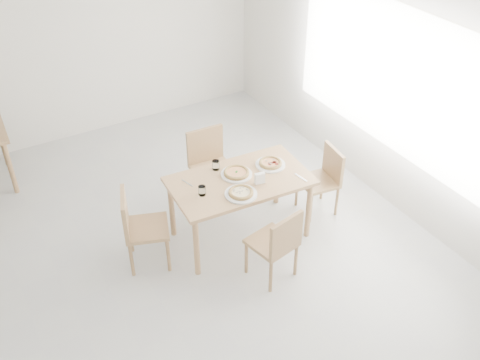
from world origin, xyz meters
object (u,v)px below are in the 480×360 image
napkin_holder (260,179)px  chair_west (138,224)px  chair_east (324,176)px  plate_margherita (236,174)px  pizza_mushroom (241,192)px  chair_south (278,242)px  main_table (240,186)px  tumbler_b (202,191)px  plate_mushroom (241,194)px  tumbler_a (216,165)px  pizza_pepperoni (270,163)px  chair_north (210,162)px  pizza_margherita (236,172)px  plate_pepperoni (270,165)px

napkin_holder → chair_west: bearing=175.8°
chair_east → plate_margherita: (-1.05, 0.16, 0.30)m
pizza_mushroom → chair_west: bearing=158.6°
chair_south → plate_margherita: (0.03, 0.84, 0.28)m
main_table → tumbler_b: bearing=-171.9°
chair_south → chair_east: bearing=-159.3°
chair_south → chair_west: (-1.07, 0.90, 0.02)m
plate_mushroom → tumbler_a: bearing=90.1°
pizza_pepperoni → tumbler_b: tumbler_b is taller
main_table → plate_margherita: plate_margherita is taller
chair_east → pizza_mushroom: pizza_mushroom is taller
chair_south → pizza_pepperoni: size_ratio=3.22×
main_table → plate_margherita: 0.13m
pizza_pepperoni → chair_north: bearing=118.3°
main_table → pizza_margherita: size_ratio=4.29×
main_table → plate_pepperoni: (0.41, 0.06, 0.10)m
plate_mushroom → plate_margherita: bearing=67.3°
plate_margherita → main_table: bearing=-96.1°
tumbler_b → chair_east: bearing=-1.4°
chair_south → pizza_margherita: 0.89m
chair_west → plate_pepperoni: chair_west is taller
chair_west → chair_north: bearing=-41.8°
chair_east → plate_mushroom: 1.23m
chair_west → pizza_pepperoni: chair_west is taller
tumbler_a → chair_east: bearing=-17.0°
tumbler_b → napkin_holder: 0.61m
chair_south → napkin_holder: napkin_holder is taller
chair_north → pizza_pepperoni: chair_north is taller
chair_south → pizza_pepperoni: bearing=-129.4°
plate_mushroom → plate_pepperoni: size_ratio=1.02×
chair_east → tumbler_b: bearing=-83.8°
pizza_mushroom → napkin_holder: 0.27m
chair_north → napkin_holder: (0.10, -0.92, 0.29)m
main_table → napkin_holder: bearing=-46.8°
chair_south → pizza_mushroom: 0.61m
main_table → tumbler_a: tumbler_a is taller
plate_mushroom → plate_pepperoni: 0.61m
pizza_mushroom → tumbler_a: size_ratio=2.60×
plate_mushroom → pizza_pepperoni: pizza_pepperoni is taller
main_table → plate_pepperoni: size_ratio=4.67×
tumbler_a → napkin_holder: (0.26, -0.46, 0.01)m
napkin_holder → main_table: bearing=139.6°
tumbler_b → tumbler_a: bearing=44.6°
tumbler_b → napkin_holder: napkin_holder is taller
main_table → napkin_holder: (0.14, -0.16, 0.15)m
chair_east → napkin_holder: (-0.92, -0.09, 0.35)m
main_table → chair_south: bearing=-87.7°
chair_east → pizza_mushroom: size_ratio=2.97×
plate_mushroom → pizza_mushroom: pizza_mushroom is taller
pizza_margherita → napkin_holder: bearing=-63.5°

